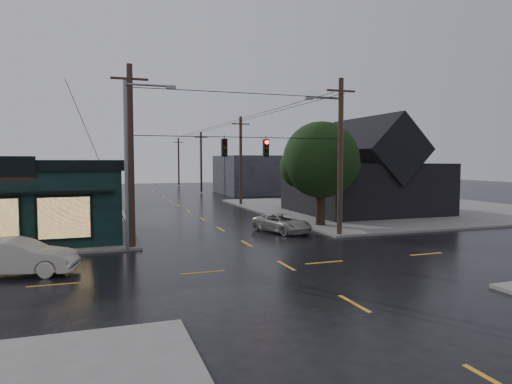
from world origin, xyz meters
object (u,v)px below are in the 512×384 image
object	(u,v)px
sedan_cream	(18,257)
suv_silver	(282,223)
corner_tree	(321,160)
utility_pole_nw	(133,249)
utility_pole_ne	(339,236)

from	to	relation	value
sedan_cream	suv_silver	xyz separation A→B (m)	(15.21, 7.08, -0.15)
corner_tree	sedan_cream	size ratio (longest dim) A/B	1.61
utility_pole_nw	suv_silver	size ratio (longest dim) A/B	2.21
corner_tree	utility_pole_ne	xyz separation A→B (m)	(-0.84, -4.28, -4.94)
utility_pole_ne	suv_silver	size ratio (longest dim) A/B	2.21
utility_pole_nw	utility_pole_ne	bearing A→B (deg)	0.00
utility_pole_nw	sedan_cream	distance (m)	6.71
utility_pole_nw	sedan_cream	xyz separation A→B (m)	(-5.08, -4.32, 0.78)
corner_tree	utility_pole_ne	size ratio (longest dim) A/B	0.75
utility_pole_ne	suv_silver	bearing A→B (deg)	136.12
utility_pole_ne	suv_silver	distance (m)	4.03
utility_pole_nw	utility_pole_ne	world-z (taller)	same
utility_pole_nw	corner_tree	bearing A→B (deg)	17.18
utility_pole_nw	utility_pole_ne	distance (m)	13.00
corner_tree	sedan_cream	xyz separation A→B (m)	(-18.92, -8.60, -4.16)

